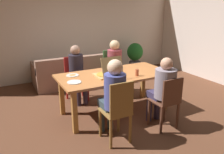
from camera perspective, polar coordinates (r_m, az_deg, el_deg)
ground_plane at (r=4.48m, az=0.60°, el=-8.73°), size 20.00×20.00×0.00m
back_wall at (r=6.50m, az=-10.68°, el=11.82°), size 6.62×0.12×2.72m
side_wall_right at (r=6.80m, az=23.07°, el=10.99°), size 0.12×4.51×2.72m
dining_table at (r=4.22m, az=0.63°, el=-0.41°), size 2.08×0.99×0.77m
chair_0 at (r=3.82m, az=13.67°, el=-6.12°), size 0.41×0.40×0.91m
person_0 at (r=3.82m, az=12.75°, el=-2.23°), size 0.35×0.50×1.21m
chair_1 at (r=3.32m, az=1.47°, el=-8.58°), size 0.39×0.43×0.99m
person_1 at (r=3.35m, az=0.30°, el=-4.08°), size 0.32×0.52×1.27m
chair_2 at (r=4.96m, az=-9.21°, el=0.11°), size 0.42×0.40×0.94m
person_2 at (r=4.77m, az=-8.78°, el=1.93°), size 0.30×0.49×1.21m
chair_3 at (r=5.29m, az=0.22°, el=1.54°), size 0.41×0.41×1.00m
person_3 at (r=5.10m, az=0.99°, el=3.49°), size 0.33×0.55×1.25m
pizza_box_0 at (r=4.02m, az=-1.21°, el=0.84°), size 0.39×0.51×0.39m
plate_0 at (r=3.78m, az=-9.51°, el=-1.28°), size 0.24×0.24×0.01m
plate_1 at (r=4.15m, az=-9.92°, el=0.49°), size 0.22×0.22×0.03m
drinking_glass_0 at (r=4.52m, az=-1.14°, el=2.79°), size 0.07×0.07×0.11m
drinking_glass_1 at (r=4.08m, az=6.32°, el=1.11°), size 0.06×0.06×0.12m
couch at (r=6.01m, az=-9.70°, el=0.94°), size 1.98×0.91×0.79m
potted_plant at (r=6.95m, az=5.79°, el=5.38°), size 0.48×0.48×0.90m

